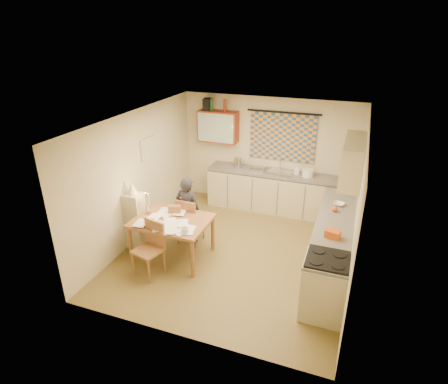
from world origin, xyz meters
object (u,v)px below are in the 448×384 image
at_px(counter_back, 280,193).
at_px(shelf_stand, 135,220).
at_px(dining_table, 173,238).
at_px(person, 188,210).
at_px(chair_far, 190,228).
at_px(stove, 324,286).
at_px(counter_right, 332,247).

relative_size(counter_back, shelf_stand, 3.00).
height_order(dining_table, shelf_stand, shelf_stand).
relative_size(counter_back, person, 2.46).
bearing_deg(dining_table, chair_far, 82.06).
xyz_separation_m(stove, shelf_stand, (-3.54, 0.65, 0.07)).
height_order(counter_back, chair_far, chair_far).
bearing_deg(shelf_stand, person, 31.42).
distance_m(counter_back, counter_right, 2.32).
height_order(counter_back, stove, stove).
bearing_deg(person, shelf_stand, 31.79).
distance_m(stove, shelf_stand, 3.60).
height_order(dining_table, chair_far, chair_far).
xyz_separation_m(stove, chair_far, (-2.65, 1.15, -0.18)).
distance_m(counter_right, shelf_stand, 3.58).
bearing_deg(stove, shelf_stand, 169.59).
distance_m(stove, chair_far, 2.90).
height_order(chair_far, shelf_stand, shelf_stand).
xyz_separation_m(person, shelf_stand, (-0.84, -0.51, -0.12)).
bearing_deg(dining_table, counter_right, 12.37).
height_order(stove, dining_table, stove).
relative_size(counter_back, chair_far, 3.50).
distance_m(counter_right, stove, 1.16).
bearing_deg(chair_far, counter_right, -177.68).
xyz_separation_m(dining_table, person, (0.04, 0.58, 0.29)).
distance_m(stove, dining_table, 2.80).
bearing_deg(stove, counter_right, 90.00).
relative_size(counter_right, stove, 3.09).
xyz_separation_m(counter_right, shelf_stand, (-3.54, -0.51, 0.10)).
xyz_separation_m(stove, person, (-2.70, 1.16, 0.20)).
xyz_separation_m(counter_right, dining_table, (-2.74, -0.57, -0.07)).
bearing_deg(counter_back, chair_far, -125.01).
height_order(dining_table, person, person).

